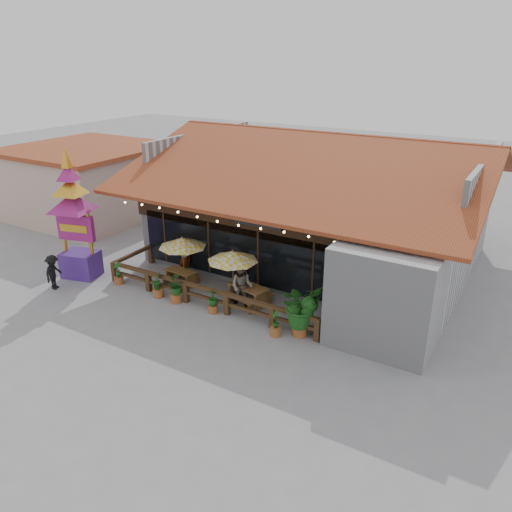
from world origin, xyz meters
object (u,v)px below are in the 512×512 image
Objects in this scene: picnic_table_right at (248,292)px; tropical_plant at (301,306)px; pedestrian at (53,272)px; umbrella_right at (233,256)px; thai_sign_tower at (73,206)px; umbrella_left at (182,243)px; picnic_table_left at (181,275)px.

picnic_table_right is 0.94× the size of tropical_plant.
umbrella_right is at bearing -86.79° from pedestrian.
umbrella_left is at bearing 20.94° from thai_sign_tower.
umbrella_right is 1.41× the size of picnic_table_right.
picnic_table_left is 0.96× the size of pedestrian.
pedestrian is (0.06, -1.51, -2.54)m from thai_sign_tower.
umbrella_left is at bearing 54.74° from picnic_table_left.
thai_sign_tower reaches higher than pedestrian.
picnic_table_right is (3.40, -0.18, -1.39)m from umbrella_left.
picnic_table_right reaches higher than picnic_table_left.
picnic_table_left is at bearing 19.87° from thai_sign_tower.
pedestrian is (-7.86, -3.06, 0.24)m from picnic_table_right.
umbrella_right is 1.82× the size of picnic_table_left.
thai_sign_tower is at bearing -17.58° from pedestrian.
picnic_table_left is (-2.79, 0.07, -1.48)m from umbrella_right.
picnic_table_left is 6.51m from tropical_plant.
tropical_plant reaches higher than picnic_table_right.
umbrella_right is 0.43× the size of thai_sign_tower.
umbrella_right reaches higher than tropical_plant.
picnic_table_right is at bearing 1.98° from umbrella_right.
tropical_plant is (10.80, 0.42, -2.15)m from thai_sign_tower.
pedestrian is (-10.74, -1.93, -0.40)m from tropical_plant.
picnic_table_right is at bearing -88.49° from pedestrian.
umbrella_right is at bearing 11.94° from thai_sign_tower.
picnic_table_right is (0.70, 0.02, -1.40)m from umbrella_right.
umbrella_right is at bearing -1.52° from picnic_table_left.
umbrella_right is (2.70, -0.20, 0.00)m from umbrella_left.
picnic_table_right is at bearing 11.08° from thai_sign_tower.
pedestrian is (-4.46, -3.24, -1.16)m from umbrella_left.
tropical_plant is at bearing -21.52° from picnic_table_right.
picnic_table_left is 0.77× the size of picnic_table_right.
pedestrian reaches higher than picnic_table_right.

